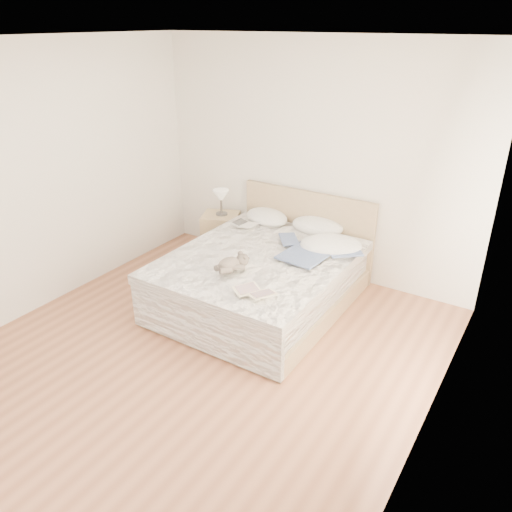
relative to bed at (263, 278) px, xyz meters
name	(u,v)px	position (x,y,z in m)	size (l,w,h in m)	color
floor	(196,358)	(0.00, -1.19, -0.31)	(4.00, 4.50, 0.00)	brown
ceiling	(175,39)	(0.00, -1.19, 2.39)	(4.00, 4.50, 0.00)	white
wall_back	(312,161)	(0.00, 1.06, 1.04)	(4.00, 0.02, 2.70)	white
wall_left	(31,182)	(-2.00, -1.19, 1.04)	(0.02, 4.50, 2.70)	white
wall_right	(441,286)	(2.00, -1.19, 1.04)	(0.02, 4.50, 2.70)	white
window	(453,253)	(1.99, -0.89, 1.14)	(0.02, 1.30, 1.10)	white
bed	(263,278)	(0.00, 0.00, 0.00)	(1.72, 2.14, 1.00)	tan
nightstand	(221,235)	(-1.12, 0.76, -0.03)	(0.45, 0.40, 0.56)	tan
table_lamp	(221,197)	(-1.11, 0.78, 0.49)	(0.23, 0.23, 0.33)	#514B46
pillow_left	(267,217)	(-0.47, 0.83, 0.33)	(0.59, 0.41, 0.18)	white
pillow_middle	(318,226)	(0.19, 0.90, 0.33)	(0.62, 0.44, 0.19)	white
pillow_right	(331,245)	(0.55, 0.48, 0.33)	(0.66, 0.46, 0.20)	white
blouse	(308,253)	(0.42, 0.20, 0.32)	(0.68, 0.72, 0.03)	#394A75
photo_book	(245,225)	(-0.57, 0.50, 0.32)	(0.30, 0.21, 0.02)	silver
childrens_book	(255,292)	(0.40, -0.80, 0.32)	(0.34, 0.23, 0.02)	#FFF1CB
teddy_bear	(229,269)	(-0.03, -0.59, 0.34)	(0.21, 0.30, 0.16)	#60544B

